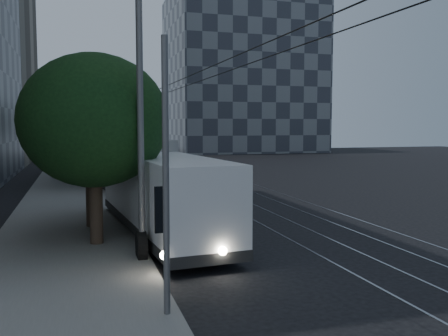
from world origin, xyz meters
TOP-DOWN VIEW (x-y plane):
  - ground at (0.00, 0.00)m, footprint 120.00×120.00m
  - sidewalk at (-7.50, 20.00)m, footprint 5.00×90.00m
  - tram_rails at (2.50, 20.00)m, footprint 4.52×90.00m
  - overhead_wires at (-4.97, 20.00)m, footprint 2.23×90.00m
  - building_distant_right at (18.00, 55.00)m, footprint 22.00×18.00m
  - trolleybus at (-4.10, -1.47)m, footprint 3.50×11.86m
  - pickup_silver at (-4.30, 10.79)m, footprint 3.50×6.07m
  - car_white_a at (-3.63, 18.16)m, footprint 2.52×4.13m
  - car_white_b at (-4.30, 22.16)m, footprint 3.13×5.64m
  - car_white_c at (-4.10, 26.14)m, footprint 2.78×4.95m
  - car_white_d at (-4.30, 34.94)m, footprint 2.05×4.06m
  - tree_0 at (-6.50, -3.04)m, footprint 4.97×4.97m
  - tree_1 at (-6.57, 0.00)m, footprint 4.85×4.85m
  - tree_2 at (-6.50, 13.78)m, footprint 4.60×4.60m
  - tree_3 at (-6.50, 18.46)m, footprint 4.73×4.73m
  - tree_4 at (-7.00, 25.59)m, footprint 4.97×4.97m
  - tree_5 at (-6.50, 37.05)m, footprint 4.85×4.85m
  - streetlamp_near at (-4.83, -5.27)m, footprint 2.38×0.44m
  - streetlamp_far at (-5.40, 19.93)m, footprint 2.19×0.44m

SIDE VIEW (x-z plane):
  - ground at x=0.00m, z-range 0.00..0.00m
  - tram_rails at x=2.50m, z-range 0.00..0.02m
  - sidewalk at x=-7.50m, z-range 0.00..0.15m
  - car_white_a at x=-3.63m, z-range 0.00..1.32m
  - car_white_d at x=-4.30m, z-range 0.00..1.33m
  - car_white_c at x=-4.10m, z-range 0.00..1.54m
  - car_white_b at x=-4.30m, z-range 0.00..1.55m
  - pickup_silver at x=-4.30m, z-range 0.00..1.59m
  - trolleybus at x=-4.10m, z-range -1.19..4.44m
  - overhead_wires at x=-4.97m, z-range 0.47..6.47m
  - tree_3 at x=-6.50m, z-range 0.92..7.04m
  - tree_2 at x=-6.50m, z-range 1.00..7.18m
  - tree_0 at x=-6.50m, z-range 1.03..7.57m
  - tree_1 at x=-6.57m, z-range 1.07..7.60m
  - tree_5 at x=-6.50m, z-range 1.19..7.96m
  - tree_4 at x=-7.00m, z-range 1.22..8.16m
  - streetlamp_far at x=-5.40m, z-range 0.97..9.87m
  - streetlamp_near at x=-4.83m, z-range 1.02..10.85m
  - building_distant_right at x=18.00m, z-range 0.00..24.00m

